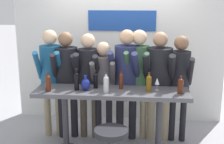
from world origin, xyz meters
TOP-DOWN VIEW (x-y plane):
  - back_wall at (0.00, 1.40)m, footprint 3.82×0.12m
  - tasting_table at (-0.00, 0.00)m, footprint 2.22×0.55m
  - person_far_left at (-1.02, 0.49)m, footprint 0.44×0.56m
  - person_left at (-0.76, 0.47)m, footprint 0.49×0.59m
  - person_center_left at (-0.41, 0.49)m, footprint 0.42×0.54m
  - person_center at (-0.17, 0.46)m, footprint 0.40×0.50m
  - person_center_right at (0.19, 0.50)m, footprint 0.51×0.62m
  - person_right at (0.38, 0.53)m, footprint 0.42×0.56m
  - person_far_right at (0.70, 0.48)m, footprint 0.51×0.60m
  - person_rightmost at (1.01, 0.48)m, footprint 0.39×0.52m
  - wine_bottle_0 at (-0.50, -0.03)m, footprint 0.07×0.07m
  - wine_bottle_1 at (0.53, 0.00)m, footprint 0.08×0.08m
  - wine_bottle_2 at (0.13, 0.09)m, footprint 0.06×0.06m
  - wine_bottle_3 at (-0.89, -0.13)m, footprint 0.08×0.08m
  - wine_bottle_4 at (-0.07, -0.11)m, footprint 0.07×0.07m
  - wine_bottle_5 at (0.96, -0.06)m, footprint 0.08×0.08m
  - wine_bottle_6 at (-0.24, 0.09)m, footprint 0.06×0.06m
  - wine_glass_0 at (0.65, 0.07)m, footprint 0.07×0.07m
  - decorative_vase at (-0.37, -0.02)m, footprint 0.13×0.13m

SIDE VIEW (x-z plane):
  - tasting_table at x=0.00m, z-range 0.32..1.29m
  - person_center at x=-0.17m, z-range 0.20..1.79m
  - decorative_vase at x=-0.37m, z-range 0.95..1.17m
  - person_center_left at x=-0.41m, z-range 0.21..1.93m
  - person_rightmost at x=1.01m, z-range 0.22..1.93m
  - person_far_right at x=0.70m, z-range 0.20..1.96m
  - person_left at x=-0.76m, z-range 0.21..1.96m
  - wine_bottle_5 at x=0.96m, z-range 0.96..1.22m
  - wine_bottle_6 at x=-0.24m, z-range 0.96..1.23m
  - wine_glass_0 at x=0.65m, z-range 1.01..1.18m
  - wine_bottle_2 at x=0.13m, z-range 0.96..1.24m
  - wine_bottle_1 at x=0.53m, z-range 0.96..1.24m
  - wine_bottle_3 at x=-0.89m, z-range 0.96..1.24m
  - wine_bottle_4 at x=-0.07m, z-range 0.96..1.25m
  - person_center_right at x=0.19m, z-range 0.21..2.00m
  - person_far_left at x=-1.02m, z-range 0.22..1.99m
  - wine_bottle_0 at x=-0.50m, z-range 0.95..1.27m
  - person_right at x=0.38m, z-range 0.23..2.01m
  - back_wall at x=0.00m, z-range 0.00..2.73m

